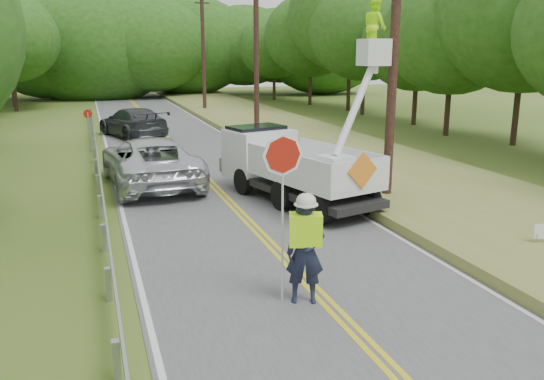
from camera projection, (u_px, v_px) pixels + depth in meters
name	position (u px, v px, depth m)	size (l,w,h in m)	color
ground	(391.00, 370.00, 8.74)	(140.00, 140.00, 0.00)	#3B5318
road	(208.00, 180.00, 21.64)	(7.20, 96.00, 0.03)	#4D4D4F
guardrail	(98.00, 168.00, 21.13)	(0.18, 48.00, 0.77)	#9CA1A5
utility_poles	(301.00, 42.00, 24.67)	(1.60, 43.30, 10.00)	black
tall_grass_verge	(371.00, 165.00, 23.76)	(7.00, 96.00, 0.30)	olive
treeline_right	(407.00, 29.00, 36.58)	(11.41, 53.27, 12.19)	#332319
treeline_horizon	(127.00, 45.00, 59.29)	(56.83, 14.85, 12.79)	#224A12
flagger	(305.00, 245.00, 10.83)	(1.26, 0.71, 3.37)	#191E33
bucket_truck	(288.00, 155.00, 18.80)	(4.44, 6.81, 6.42)	black
suv_silver	(150.00, 161.00, 20.54)	(3.00, 6.50, 1.81)	silver
suv_darkgrey	(133.00, 122.00, 32.30)	(2.36, 5.82, 1.69)	#393D41
stop_sign_permanent	(89.00, 124.00, 27.57)	(0.45, 0.06, 2.10)	#9CA1A5
yard_sign	(544.00, 232.00, 13.65)	(0.52, 0.17, 0.77)	white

